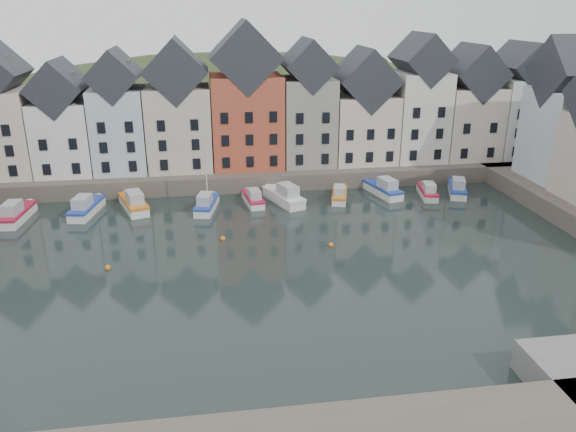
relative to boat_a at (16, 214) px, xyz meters
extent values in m
plane|color=black|center=(25.19, -16.42, -0.74)|extent=(260.00, 260.00, 0.00)
cube|color=#53473F|center=(25.19, 13.58, 0.26)|extent=(90.00, 16.00, 2.00)
ellipsoid|color=#253319|center=(25.19, 39.58, -18.74)|extent=(153.60, 70.40, 64.00)
sphere|color=black|center=(11.25, 34.51, 7.96)|extent=(5.77, 5.77, 5.77)
sphere|color=black|center=(50.05, 44.32, 7.38)|extent=(5.27, 5.27, 5.27)
sphere|color=black|center=(57.01, 37.78, 7.14)|extent=(5.07, 5.07, 5.07)
sphere|color=black|center=(39.47, 38.77, 7.08)|extent=(5.01, 5.01, 5.01)
sphere|color=black|center=(-12.48, 40.18, 5.84)|extent=(3.94, 3.94, 3.94)
sphere|color=black|center=(53.52, 43.83, 7.31)|extent=(5.21, 5.21, 5.21)
sphere|color=black|center=(27.18, 42.22, 7.59)|extent=(5.45, 5.45, 5.45)
sphere|color=black|center=(62.99, 31.89, 6.47)|extent=(4.49, 4.49, 4.49)
cube|color=beige|center=(-3.98, 11.58, 6.30)|extent=(7.67, 8.00, 10.07)
cube|color=silver|center=(3.29, 11.58, 5.57)|extent=(6.56, 8.00, 8.61)
cube|color=black|center=(3.29, 11.58, 11.50)|extent=(6.56, 8.16, 6.56)
cube|color=silver|center=(9.82, 11.58, 6.27)|extent=(6.20, 8.00, 10.02)
cube|color=black|center=(9.82, 11.58, 12.82)|extent=(6.20, 8.16, 6.20)
cube|color=beige|center=(16.92, 11.58, 6.30)|extent=(7.70, 8.00, 10.08)
cube|color=black|center=(16.92, 11.58, 13.25)|extent=(7.70, 8.16, 7.70)
cube|color=#B04A32|center=(25.26, 11.58, 6.90)|extent=(8.69, 8.00, 11.28)
cube|color=black|center=(25.26, 11.58, 14.70)|extent=(8.69, 8.16, 8.69)
cube|color=gray|center=(32.97, 11.58, 6.65)|extent=(6.43, 8.00, 10.78)
cube|color=black|center=(32.97, 11.58, 13.64)|extent=(6.43, 8.16, 6.43)
cube|color=beige|center=(40.27, 11.58, 5.54)|extent=(7.88, 8.00, 8.56)
cube|color=black|center=(40.27, 11.58, 11.77)|extent=(7.88, 8.16, 7.88)
cube|color=silver|center=(47.61, 11.58, 6.90)|extent=(6.50, 8.00, 11.27)
cube|color=black|center=(47.61, 11.58, 14.14)|extent=(6.50, 8.16, 6.50)
cube|color=beige|center=(54.62, 11.58, 5.92)|extent=(7.23, 8.00, 9.32)
cube|color=black|center=(54.62, 11.58, 12.38)|extent=(7.23, 8.16, 7.23)
cube|color=silver|center=(61.47, 11.58, 6.42)|extent=(6.18, 8.00, 10.32)
cube|color=black|center=(61.47, 11.58, 13.11)|extent=(6.18, 8.16, 6.18)
cube|color=silver|center=(61.19, -0.16, 6.45)|extent=(7.47, 8.00, 10.38)
sphere|color=orange|center=(21.19, -8.42, -0.59)|extent=(0.50, 0.50, 0.50)
sphere|color=orange|center=(31.19, -11.42, -0.59)|extent=(0.50, 0.50, 0.50)
sphere|color=orange|center=(11.19, -13.42, -0.59)|extent=(0.50, 0.50, 0.50)
cube|color=silver|center=(0.02, 0.20, -0.37)|extent=(2.44, 6.47, 1.16)
cube|color=#A21733|center=(0.02, 0.20, 0.26)|extent=(2.56, 6.60, 0.26)
cube|color=#A1A4A9|center=(-0.07, -0.74, 0.90)|extent=(1.69, 2.65, 1.26)
cube|color=silver|center=(6.91, 1.16, -0.37)|extent=(3.01, 6.55, 1.16)
cube|color=#213C9B|center=(6.91, 1.16, 0.26)|extent=(3.14, 6.69, 0.26)
cube|color=#A1A4A9|center=(6.73, 0.23, 0.89)|extent=(1.91, 2.75, 1.26)
cube|color=silver|center=(11.79, 1.80, -0.36)|extent=(3.91, 6.80, 1.19)
cube|color=orange|center=(11.79, 1.80, 0.29)|extent=(4.06, 6.95, 0.27)
cube|color=#A1A4A9|center=(12.10, 0.87, 0.94)|extent=(2.27, 2.95, 1.30)
cube|color=silver|center=(19.80, 0.55, -0.40)|extent=(2.90, 6.08, 1.07)
cube|color=#213C9B|center=(19.80, 0.55, 0.19)|extent=(3.02, 6.22, 0.24)
cube|color=#A1A4A9|center=(19.62, -0.31, 0.77)|extent=(1.81, 2.57, 1.17)
cylinder|color=silver|center=(19.92, 1.12, 5.11)|extent=(0.14, 0.14, 10.72)
cube|color=silver|center=(25.03, 1.86, -0.43)|extent=(2.25, 5.41, 0.96)
cube|color=#A21733|center=(25.03, 1.86, 0.09)|extent=(2.35, 5.53, 0.22)
cube|color=#A1A4A9|center=(25.14, 1.07, 0.62)|extent=(1.49, 2.24, 1.05)
cube|color=silver|center=(28.53, 1.68, -0.35)|extent=(4.23, 6.99, 1.23)
cube|color=silver|center=(28.53, 1.68, 0.32)|extent=(4.38, 7.15, 0.28)
cube|color=#A1A4A9|center=(28.88, 0.74, 1.00)|extent=(2.40, 3.06, 1.34)
cube|color=silver|center=(35.13, 1.78, -0.43)|extent=(2.88, 5.46, 0.96)
cube|color=orange|center=(35.13, 1.78, 0.09)|extent=(2.99, 5.58, 0.22)
cube|color=#A1A4A9|center=(34.92, 1.02, 0.61)|extent=(1.72, 2.34, 1.05)
cube|color=silver|center=(40.65, 2.83, -0.37)|extent=(3.33, 6.54, 1.15)
cube|color=#213C9B|center=(40.65, 2.83, 0.26)|extent=(3.46, 6.69, 0.26)
cube|color=#A1A4A9|center=(40.88, 1.91, 0.88)|extent=(2.02, 2.79, 1.25)
cube|color=silver|center=(45.69, 1.40, -0.43)|extent=(2.49, 5.46, 0.97)
cube|color=#A21733|center=(45.69, 1.40, 0.10)|extent=(2.60, 5.58, 0.22)
cube|color=#A1A4A9|center=(45.54, 0.62, 0.62)|extent=(1.59, 2.29, 1.05)
cube|color=silver|center=(49.59, 1.78, -0.39)|extent=(3.74, 6.20, 1.09)
cube|color=#213C9B|center=(49.59, 1.78, 0.20)|extent=(3.87, 6.34, 0.25)
cube|color=#A1A4A9|center=(49.28, 0.95, 0.80)|extent=(2.13, 2.71, 1.19)
camera|label=1|loc=(20.09, -58.59, 20.47)|focal=35.00mm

